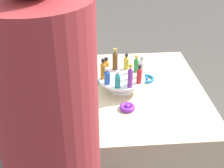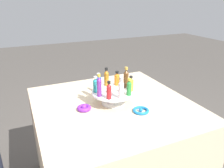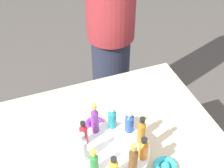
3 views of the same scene
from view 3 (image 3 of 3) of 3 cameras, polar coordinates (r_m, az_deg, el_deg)
The scene contains 14 objects.
display_stand at distance 1.23m, azimuth 0.16°, elevation -12.62°, with size 0.28×0.28×0.09m.
bottle_amber at distance 1.19m, azimuth 5.45°, elevation -8.62°, with size 0.03×0.03×0.13m.
bottle_blue at distance 1.23m, azimuth 3.22°, elevation -6.96°, with size 0.04×0.04×0.10m.
bottle_teal at distance 1.24m, azimuth 0.03°, elevation -6.23°, with size 0.03×0.03×0.11m.
bottle_purple at distance 1.21m, azimuth -3.15°, elevation -6.46°, with size 0.03×0.03×0.15m.
bottle_red at distance 1.19m, azimuth -5.21°, elevation -9.00°, with size 0.03×0.03×0.11m.
bottle_clear at distance 1.14m, azimuth -5.41°, elevation -11.40°, with size 0.03×0.03×0.14m.
bottle_green at distance 1.11m, azimuth -3.31°, elevation -14.11°, with size 0.03×0.03×0.11m.
bottle_gold at distance 1.10m, azimuth 0.31°, elevation -15.13°, with size 0.03×0.03×0.10m.
bottle_brown at distance 1.10m, azimuth 3.90°, elevation -13.57°, with size 0.03×0.03×0.14m.
bottle_orange at distance 1.15m, azimuth 5.75°, elevation -11.70°, with size 0.04×0.04×0.10m.
ribbon_bow_teal at distance 1.27m, azimuth 9.73°, elevation -14.65°, with size 0.10×0.10×0.03m.
ribbon_bow_purple at distance 1.38m, azimuth -3.20°, elevation -7.39°, with size 0.09×0.09×0.04m.
person_figure at distance 1.90m, azimuth -0.26°, elevation 12.56°, with size 0.30×0.30×1.75m.
Camera 3 is at (0.26, 0.68, 1.80)m, focal length 50.00 mm.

